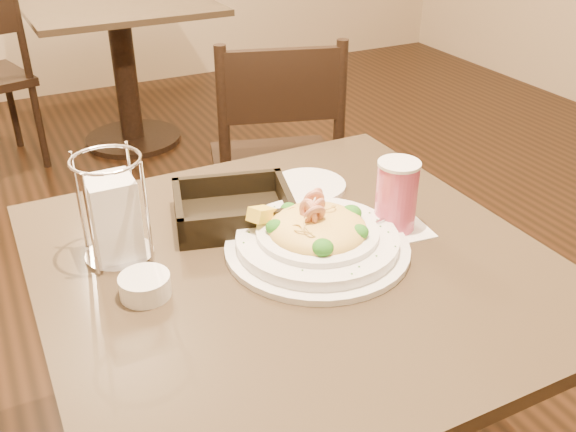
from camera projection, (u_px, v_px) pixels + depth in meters
name	position (u px, v px, depth m)	size (l,w,h in m)	color
main_table	(292.00, 357.00, 1.30)	(0.90, 0.90, 0.75)	black
background_table	(122.00, 49.00, 3.33)	(0.92, 0.92, 0.75)	black
dining_chair_near	(277.00, 160.00, 2.17)	(0.53, 0.53, 0.93)	black
pasta_bowl	(317.00, 236.00, 1.19)	(0.39, 0.35, 0.11)	white
drink_glass	(396.00, 196.00, 1.24)	(0.14, 0.14, 0.14)	white
bread_basket	(233.00, 211.00, 1.29)	(0.27, 0.24, 0.06)	black
napkin_caddy	(114.00, 215.00, 1.15)	(0.13, 0.13, 0.20)	silver
side_plate	(308.00, 186.00, 1.43)	(0.17, 0.17, 0.01)	white
butter_ramekin	(145.00, 286.00, 1.08)	(0.09, 0.09, 0.04)	white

